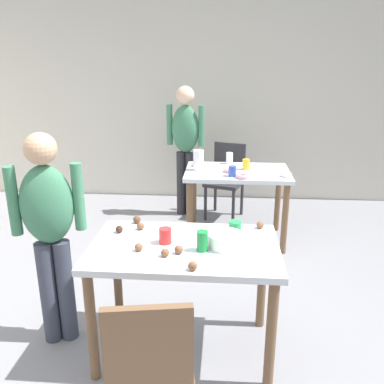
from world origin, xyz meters
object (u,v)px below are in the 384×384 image
Objects in this scene: person_adult_far at (185,140)px; dining_table_far at (237,182)px; dining_table_near at (184,262)px; person_girl_near at (49,224)px; chair_near_table at (150,365)px; pitcher_far at (198,160)px; mixing_bowl at (226,240)px; soda_can at (202,241)px; chair_far_table at (227,176)px.

dining_table_far is at bearing -49.88° from person_adult_far.
dining_table_far is at bearing 78.15° from dining_table_near.
dining_table_near is 0.80× the size of person_girl_near.
chair_near_table reaches higher than dining_table_near.
chair_near_table is 2.49m from pitcher_far.
dining_table_near is at bearing -179.47° from mixing_bowl.
chair_near_table is 0.61× the size of person_girl_near.
person_adult_far reaches higher than dining_table_far.
dining_table_near is at bearing -3.14° from person_girl_near.
dining_table_near is 5.33× the size of mixing_bowl.
dining_table_near is at bearing 150.00° from soda_can.
chair_near_table is at bearing -96.99° from dining_table_near.
dining_table_far is 0.71m from chair_far_table.
dining_table_far is (0.37, 1.74, -0.01)m from dining_table_near.
dining_table_far is 1.75m from mixing_bowl.
person_girl_near is at bearing -115.04° from chair_far_table.
person_girl_near is 1.88m from pitcher_far.
chair_near_table is at bearing -114.73° from mixing_bowl.
soda_can reaches higher than dining_table_far.
mixing_bowl is 1.75m from pitcher_far.
dining_table_near is 1.31× the size of chair_near_table.
person_girl_near is (-0.76, 0.78, 0.34)m from chair_near_table.
mixing_bowl is (0.47, -2.43, -0.12)m from person_adult_far.
dining_table_far is 1.83m from soda_can.
mixing_bowl reaches higher than dining_table_far.
pitcher_far is (-0.27, 1.73, 0.06)m from mixing_bowl.
person_adult_far is at bearing 105.52° from pitcher_far.
pitcher_far is (0.20, -0.71, -0.06)m from person_adult_far.
person_adult_far is (0.63, 2.39, 0.08)m from person_girl_near.
dining_table_near is 0.75m from chair_near_table.
chair_near_table and chair_far_table have the same top height.
person_girl_near reaches higher than chair_far_table.
person_adult_far is 0.73m from pitcher_far.
dining_table_near is 0.75× the size of person_adult_far.
person_adult_far reaches higher than chair_far_table.
mixing_bowl is at bearing 65.27° from chair_near_table.
chair_near_table reaches higher than dining_table_far.
soda_can is (0.33, -2.50, -0.10)m from person_adult_far.
person_girl_near is 0.93× the size of person_adult_far.
pitcher_far reaches higher than dining_table_far.
dining_table_far is 4.84× the size of mixing_bowl.
dining_table_near is 1.10× the size of dining_table_far.
soda_can is 1.80m from pitcher_far.
pitcher_far is (-0.14, 1.80, 0.04)m from soda_can.
person_girl_near reaches higher than pitcher_far.
dining_table_far is 8.49× the size of soda_can.
person_adult_far is at bearing 75.27° from person_girl_near.
dining_table_far is 0.95m from person_adult_far.
chair_far_table reaches higher than dining_table_near.
chair_far_table is 4.29× the size of pitcher_far.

